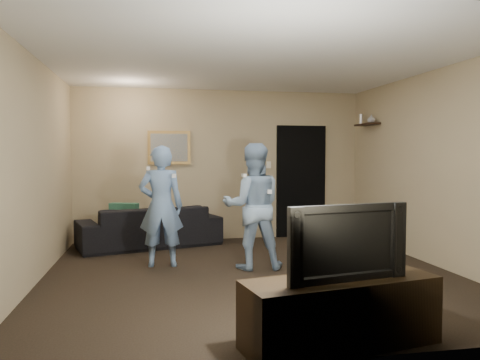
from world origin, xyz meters
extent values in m
plane|color=black|center=(0.00, 0.00, 0.00)|extent=(5.00, 5.00, 0.00)
cube|color=silver|center=(0.00, 0.00, 2.60)|extent=(5.00, 5.00, 0.04)
cube|color=tan|center=(0.00, 2.50, 1.30)|extent=(5.00, 0.04, 2.60)
cube|color=tan|center=(0.00, -2.50, 1.30)|extent=(5.00, 0.04, 2.60)
cube|color=tan|center=(-2.50, 0.00, 1.30)|extent=(0.04, 5.00, 2.60)
cube|color=tan|center=(2.50, 0.00, 1.30)|extent=(0.04, 5.00, 2.60)
imported|color=black|center=(-1.23, 2.04, 0.33)|extent=(2.38, 1.46, 0.65)
cube|color=#1B523E|center=(-1.64, 2.04, 0.48)|extent=(0.48, 0.28, 0.45)
cube|color=olive|center=(-0.90, 2.48, 1.60)|extent=(0.72, 0.05, 0.57)
cube|color=slate|center=(-0.90, 2.45, 1.60)|extent=(0.62, 0.01, 0.47)
cube|color=black|center=(1.45, 2.47, 1.00)|extent=(0.90, 0.06, 2.00)
cube|color=silver|center=(0.85, 2.48, 1.30)|extent=(0.08, 0.02, 0.12)
cube|color=black|center=(2.39, 1.80, 1.99)|extent=(0.20, 0.60, 0.03)
imported|color=#A3A4A8|center=(2.39, 1.64, 2.07)|extent=(0.14, 0.14, 0.14)
cylinder|color=silver|center=(2.39, 2.03, 2.09)|extent=(0.06, 0.06, 0.18)
cube|color=black|center=(0.23, -2.27, 0.25)|extent=(1.60, 0.76, 0.55)
imported|color=black|center=(0.23, -2.27, 0.81)|extent=(1.01, 0.31, 0.58)
imported|color=#6E90BF|center=(-1.08, 0.62, 0.80)|extent=(0.61, 0.42, 1.59)
cube|color=white|center=(-1.24, 0.40, 1.31)|extent=(0.04, 0.14, 0.04)
cube|color=white|center=(-0.92, 0.40, 1.21)|extent=(0.05, 0.09, 0.05)
imported|color=#819DBC|center=(0.09, 0.28, 0.81)|extent=(0.85, 0.69, 1.62)
cube|color=white|center=(-0.07, 0.06, 1.22)|extent=(0.04, 0.14, 0.04)
cube|color=white|center=(0.25, 0.06, 1.01)|extent=(0.05, 0.09, 0.05)
camera|label=1|loc=(-1.19, -5.59, 1.46)|focal=35.00mm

